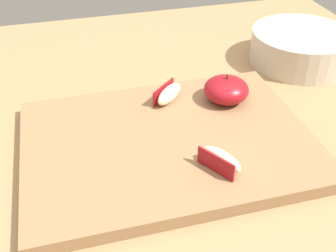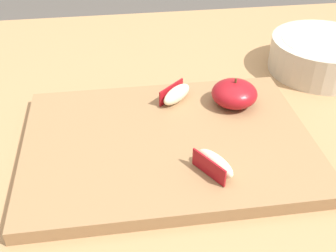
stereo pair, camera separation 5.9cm
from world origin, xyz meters
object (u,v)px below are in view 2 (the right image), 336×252
cutting_board (168,143)px  apple_wedge_middle (214,164)px  apple_wedge_back (176,94)px  apple_half_skin_up (235,94)px  ceramic_fruit_bowl (322,54)px

cutting_board → apple_wedge_middle: size_ratio=6.55×
cutting_board → apple_wedge_back: (0.03, 0.09, 0.02)m
apple_half_skin_up → apple_wedge_middle: bearing=-114.1°
apple_wedge_back → ceramic_fruit_bowl: (0.29, 0.10, 0.00)m
cutting_board → apple_half_skin_up: (0.12, 0.07, 0.03)m
cutting_board → apple_wedge_back: 0.10m
apple_half_skin_up → apple_wedge_back: 0.09m
apple_half_skin_up → apple_wedge_back: bearing=165.6°
apple_wedge_middle → apple_wedge_back: bearing=97.1°
cutting_board → ceramic_fruit_bowl: 0.38m
cutting_board → apple_half_skin_up: bearing=31.2°
cutting_board → apple_half_skin_up: size_ratio=5.69×
cutting_board → apple_half_skin_up: apple_half_skin_up is taller
apple_wedge_middle → ceramic_fruit_bowl: 0.39m
ceramic_fruit_bowl → apple_wedge_middle: bearing=-134.5°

